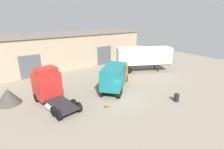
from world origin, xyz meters
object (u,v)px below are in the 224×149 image
at_px(tractor_unit_red, 49,87).
at_px(box_truck_orange, 115,75).
at_px(traffic_cone, 107,105).
at_px(gravel_pile, 8,96).
at_px(oil_drum, 176,98).
at_px(container_trailer_grey, 144,56).

height_order(tractor_unit_red, box_truck_orange, tractor_unit_red).
relative_size(box_truck_orange, traffic_cone, 12.44).
distance_m(tractor_unit_red, gravel_pile, 4.55).
xyz_separation_m(tractor_unit_red, traffic_cone, (4.47, -4.71, -1.61)).
bearing_deg(traffic_cone, oil_drum, -26.96).
height_order(tractor_unit_red, oil_drum, tractor_unit_red).
height_order(oil_drum, traffic_cone, oil_drum).
height_order(container_trailer_grey, oil_drum, container_trailer_grey).
distance_m(gravel_pile, traffic_cone, 10.86).
bearing_deg(oil_drum, gravel_pile, 145.40).
bearing_deg(gravel_pile, oil_drum, -34.60).
relative_size(box_truck_orange, gravel_pile, 2.63).
height_order(tractor_unit_red, gravel_pile, tractor_unit_red).
relative_size(container_trailer_grey, box_truck_orange, 1.37).
distance_m(tractor_unit_red, box_truck_orange, 8.34).
bearing_deg(traffic_cone, gravel_pile, 139.79).
xyz_separation_m(tractor_unit_red, oil_drum, (11.58, -8.33, -1.42)).
relative_size(oil_drum, traffic_cone, 1.60).
distance_m(box_truck_orange, traffic_cone, 5.38).
xyz_separation_m(box_truck_orange, traffic_cone, (-3.78, -3.47, -1.62)).
distance_m(container_trailer_grey, oil_drum, 11.99).
bearing_deg(oil_drum, container_trailer_grey, 62.74).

